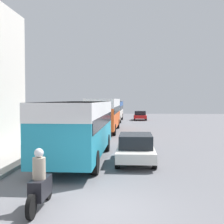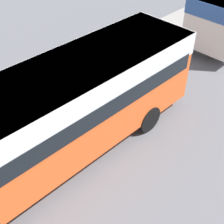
# 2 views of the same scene
# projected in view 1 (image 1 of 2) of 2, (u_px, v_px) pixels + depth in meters

# --- Properties ---
(ground_plane) EXTENTS (120.00, 120.00, 0.00)m
(ground_plane) POSITION_uv_depth(u_px,v_px,m) (93.00, 211.00, 8.59)
(ground_plane) COLOR slate
(bus_lead) EXTENTS (2.62, 9.48, 2.97)m
(bus_lead) POSITION_uv_depth(u_px,v_px,m) (79.00, 122.00, 15.69)
(bus_lead) COLOR teal
(bus_lead) RESTS_ON ground_plane
(bus_following) EXTENTS (2.54, 10.81, 3.16)m
(bus_following) POSITION_uv_depth(u_px,v_px,m) (105.00, 110.00, 30.01)
(bus_following) COLOR #EA5B23
(bus_following) RESTS_ON ground_plane
(bus_third_in_line) EXTENTS (2.61, 11.46, 2.82)m
(bus_third_in_line) POSITION_uv_depth(u_px,v_px,m) (113.00, 108.00, 44.43)
(bus_third_in_line) COLOR silver
(bus_third_in_line) RESTS_ON ground_plane
(motorcycle_behind_lead) EXTENTS (0.38, 2.24, 1.73)m
(motorcycle_behind_lead) POSITION_uv_depth(u_px,v_px,m) (40.00, 185.00, 8.73)
(motorcycle_behind_lead) COLOR black
(motorcycle_behind_lead) RESTS_ON ground_plane
(car_crossing) EXTENTS (1.86, 4.23, 1.40)m
(car_crossing) POSITION_uv_depth(u_px,v_px,m) (136.00, 148.00, 15.17)
(car_crossing) COLOR silver
(car_crossing) RESTS_ON ground_plane
(car_far_curb) EXTENTS (1.93, 3.98, 1.39)m
(car_far_curb) POSITION_uv_depth(u_px,v_px,m) (140.00, 115.00, 46.93)
(car_far_curb) COLOR red
(car_far_curb) RESTS_ON ground_plane
(pedestrian_near_curb) EXTENTS (0.42, 0.42, 1.58)m
(pedestrian_near_curb) POSITION_uv_depth(u_px,v_px,m) (87.00, 117.00, 37.28)
(pedestrian_near_curb) COLOR #232838
(pedestrian_near_curb) RESTS_ON sidewalk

